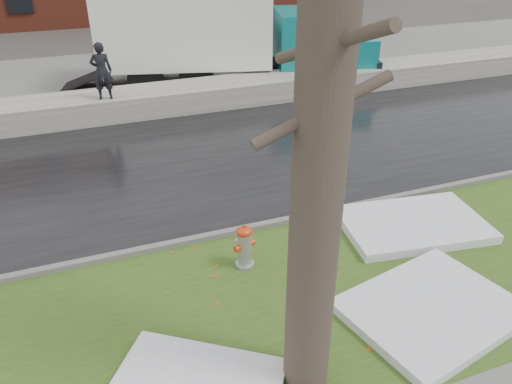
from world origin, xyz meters
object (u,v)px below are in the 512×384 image
object	(u,v)px
fire_hydrant	(244,245)
worker	(102,71)
tree	(322,117)
box_truck	(219,29)

from	to	relation	value
fire_hydrant	worker	size ratio (longest dim) A/B	0.51
fire_hydrant	worker	distance (m)	8.52
fire_hydrant	tree	bearing A→B (deg)	-108.12
fire_hydrant	worker	bearing A→B (deg)	83.31
tree	worker	world-z (taller)	tree
fire_hydrant	tree	world-z (taller)	tree
fire_hydrant	box_truck	bearing A→B (deg)	58.28
box_truck	worker	distance (m)	5.15
fire_hydrant	worker	world-z (taller)	worker
tree	fire_hydrant	bearing A→B (deg)	88.45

